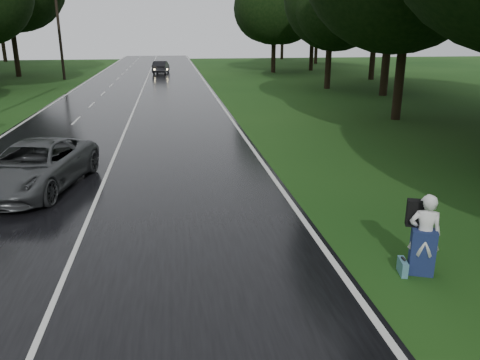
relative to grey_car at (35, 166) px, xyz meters
name	(u,v)px	position (x,y,z in m)	size (l,w,h in m)	color
ground	(46,323)	(2.04, -7.72, -0.80)	(160.00, 160.00, 0.00)	#1D4313
road	(130,120)	(2.04, 12.28, -0.78)	(12.00, 140.00, 0.04)	black
lane_center	(130,119)	(2.04, 12.28, -0.75)	(0.12, 140.00, 0.01)	silver
grey_car	(35,166)	(0.00, 0.00, 0.00)	(2.52, 5.46, 1.52)	#414445
far_car	(161,67)	(3.45, 42.47, -0.05)	(1.51, 4.33, 1.43)	black
hitchhiker	(423,237)	(9.52, -6.97, 0.03)	(0.77, 0.74, 1.79)	silver
suitcase	(403,267)	(9.14, -6.95, -0.64)	(0.13, 0.45, 0.32)	teal
utility_pole_far	(65,79)	(-6.46, 36.96, -0.80)	(1.80, 0.28, 9.84)	black
tree_left_f	(19,77)	(-12.10, 40.95, -0.80)	(11.48, 11.48, 17.94)	black
tree_right_d	(395,119)	(17.29, 10.27, -0.80)	(9.55, 9.55, 14.93)	black
tree_right_e	(327,89)	(18.12, 25.32, -0.80)	(8.21, 8.21, 12.82)	black
tree_right_f	(273,72)	(16.89, 42.17, -0.80)	(8.42, 8.42, 13.16)	black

